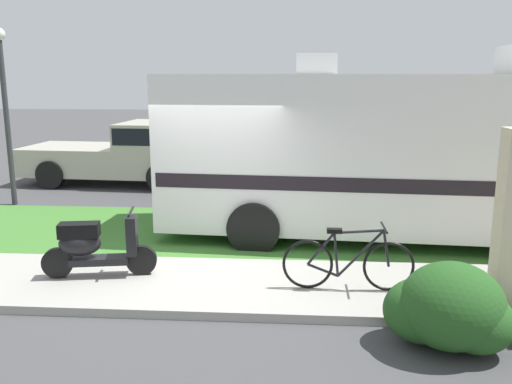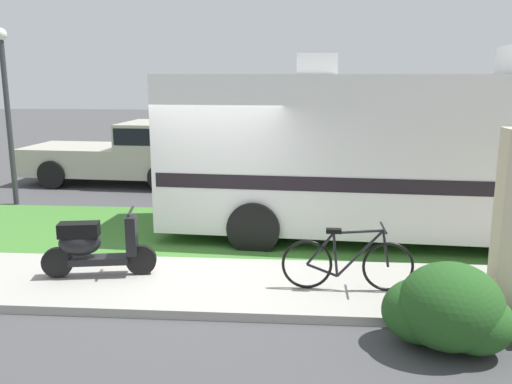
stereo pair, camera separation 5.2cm
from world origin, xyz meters
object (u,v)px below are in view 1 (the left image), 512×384
motorhome_rv (387,151)px  street_lamp_post (5,99)px  scooter (94,246)px  pickup_truck_far (309,140)px  bicycle (348,262)px  pickup_truck_near (135,151)px

motorhome_rv → street_lamp_post: street_lamp_post is taller
scooter → pickup_truck_far: pickup_truck_far is taller
pickup_truck_far → motorhome_rv: bearing=-81.5°
motorhome_rv → pickup_truck_far: motorhome_rv is taller
scooter → pickup_truck_far: 10.92m
motorhome_rv → scooter: (-4.50, -2.50, -1.08)m
motorhome_rv → street_lamp_post: size_ratio=1.98×
scooter → bicycle: (3.58, -0.25, -0.07)m
bicycle → pickup_truck_near: pickup_truck_near is taller
bicycle → pickup_truck_far: pickup_truck_far is taller
scooter → motorhome_rv: bearing=29.0°
motorhome_rv → pickup_truck_near: size_ratio=1.52×
scooter → pickup_truck_near: (-1.56, 7.41, 0.35)m
scooter → street_lamp_post: 6.26m
bicycle → pickup_truck_near: 9.24m
motorhome_rv → pickup_truck_near: 7.84m
pickup_truck_far → street_lamp_post: size_ratio=1.28×
street_lamp_post → motorhome_rv: bearing=-15.0°
bicycle → motorhome_rv: bearing=71.5°
pickup_truck_far → street_lamp_post: (-7.02, -5.70, 1.52)m
pickup_truck_near → street_lamp_post: (-2.13, -2.71, 1.52)m
scooter → street_lamp_post: street_lamp_post is taller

